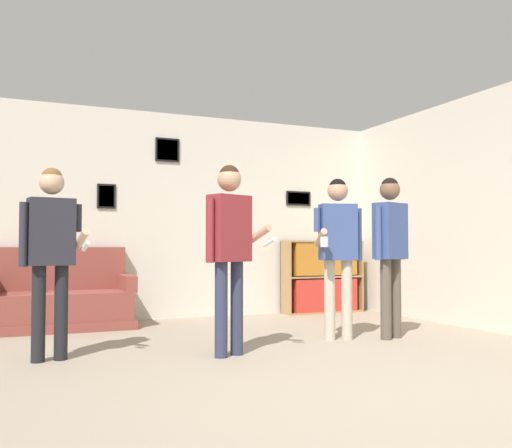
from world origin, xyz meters
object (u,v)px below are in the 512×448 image
Objects in this scene: couch at (61,302)px; bookshelf at (323,277)px; person_watcher_holding_cup at (338,241)px; person_spectator_near_bookshelf at (390,240)px; person_player_foreground_center at (229,238)px; person_player_foreground_left at (51,243)px.

bookshelf is (3.56, 0.19, 0.21)m from couch.
couch is 0.98× the size of person_watcher_holding_cup.
person_watcher_holding_cup is 0.99× the size of person_spectator_near_bookshelf.
person_watcher_holding_cup is (1.31, 0.37, -0.01)m from person_player_foreground_center.
couch is at bearing 117.41° from person_player_foreground_center.
couch is 3.57m from bookshelf.
couch is 0.97× the size of person_player_foreground_center.
person_player_foreground_center is at bearing -173.08° from person_spectator_near_bookshelf.
bookshelf is 0.72× the size of person_spectator_near_bookshelf.
person_player_foreground_left is 1.48m from person_player_foreground_center.
person_player_foreground_center reaches higher than bookshelf.
person_spectator_near_bookshelf reaches higher than bookshelf.
person_player_foreground_center reaches higher than person_watcher_holding_cup.
person_player_foreground_left is at bearing 179.65° from person_watcher_holding_cup.
person_player_foreground_center is (1.43, -0.38, 0.04)m from person_player_foreground_left.
person_player_foreground_left is 0.97× the size of person_spectator_near_bookshelf.
bookshelf is 3.48m from person_player_foreground_center.
person_player_foreground_left is at bearing -150.76° from bookshelf.
person_player_foreground_left is at bearing 164.97° from person_player_foreground_center.
person_watcher_holding_cup is at bearing 15.63° from person_player_foreground_center.
person_spectator_near_bookshelf is at bearing -14.87° from person_watcher_holding_cup.
couch is at bearing 145.58° from person_spectator_near_bookshelf.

